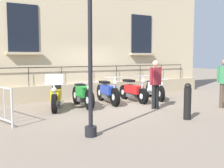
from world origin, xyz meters
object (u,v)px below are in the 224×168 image
at_px(motorcycle_red, 133,91).
at_px(motorcycle_white, 155,89).
at_px(motorcycle_yellow, 56,97).
at_px(bollard, 187,101).
at_px(motorcycle_green, 83,95).
at_px(pedestrian_walking, 156,81).
at_px(motorcycle_blue, 108,92).
at_px(lamppost, 90,24).

bearing_deg(motorcycle_red, motorcycle_white, 91.94).
distance_m(motorcycle_yellow, motorcycle_white, 4.55).
relative_size(motorcycle_red, bollard, 1.94).
height_order(motorcycle_red, motorcycle_white, motorcycle_red).
bearing_deg(motorcycle_yellow, bollard, 38.37).
xyz_separation_m(motorcycle_green, motorcycle_white, (-0.14, 3.53, -0.01)).
xyz_separation_m(motorcycle_yellow, motorcycle_white, (-0.12, 4.55, 0.01)).
bearing_deg(motorcycle_white, pedestrian_walking, -38.79).
bearing_deg(motorcycle_yellow, motorcycle_blue, 95.30).
height_order(lamppost, bollard, lamppost).
relative_size(motorcycle_yellow, motorcycle_white, 0.97).
xyz_separation_m(motorcycle_yellow, pedestrian_walking, (1.68, 3.10, 0.56)).
distance_m(motorcycle_yellow, motorcycle_green, 1.02).
bearing_deg(motorcycle_yellow, motorcycle_green, 88.72).
height_order(motorcycle_green, bollard, bollard).
height_order(motorcycle_green, lamppost, lamppost).
bearing_deg(bollard, motorcycle_yellow, -141.63).
height_order(motorcycle_blue, motorcycle_red, motorcycle_red).
xyz_separation_m(motorcycle_green, motorcycle_blue, (-0.23, 1.19, -0.00)).
distance_m(motorcycle_blue, motorcycle_red, 1.16).
xyz_separation_m(motorcycle_yellow, motorcycle_red, (-0.08, 3.36, -0.00)).
bearing_deg(motorcycle_blue, lamppost, -34.44).
relative_size(motorcycle_yellow, motorcycle_green, 0.93).
distance_m(motorcycle_red, pedestrian_walking, 1.86).
distance_m(lamppost, pedestrian_walking, 4.38).
xyz_separation_m(motorcycle_green, lamppost, (3.65, -1.47, 2.14)).
distance_m(motorcycle_white, lamppost, 6.63).
bearing_deg(motorcycle_green, motorcycle_yellow, -91.28).
relative_size(motorcycle_blue, bollard, 2.04).
xyz_separation_m(motorcycle_white, bollard, (3.65, -1.75, 0.11)).
distance_m(motorcycle_yellow, motorcycle_blue, 2.22).
xyz_separation_m(motorcycle_white, pedestrian_walking, (1.80, -1.44, 0.55)).
xyz_separation_m(motorcycle_blue, motorcycle_white, (0.09, 2.34, -0.01)).
distance_m(motorcycle_yellow, motorcycle_red, 3.36).
distance_m(motorcycle_green, lamppost, 4.48).
height_order(motorcycle_yellow, lamppost, lamppost).
bearing_deg(motorcycle_white, motorcycle_blue, -92.15).
bearing_deg(bollard, motorcycle_red, 171.14).
bearing_deg(motorcycle_green, bollard, 26.92).
relative_size(motorcycle_yellow, motorcycle_red, 0.92).
bearing_deg(lamppost, motorcycle_green, 158.08).
distance_m(motorcycle_blue, pedestrian_walking, 2.16).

